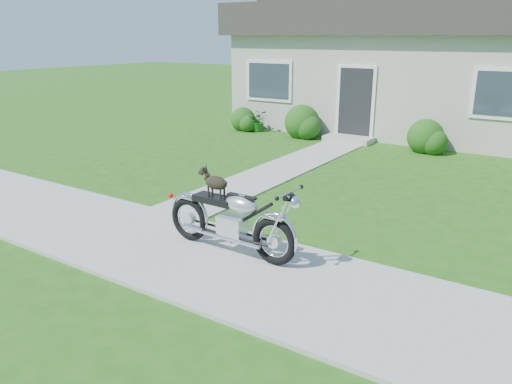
{
  "coord_description": "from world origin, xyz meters",
  "views": [
    {
      "loc": [
        4.19,
        -4.95,
        2.99
      ],
      "look_at": [
        0.27,
        1.0,
        0.75
      ],
      "focal_mm": 35.0,
      "sensor_mm": 36.0,
      "label": 1
    }
  ],
  "objects_px": {
    "potted_plant_left": "(259,121)",
    "house": "(438,63)",
    "potted_plant_right": "(430,139)",
    "motorcycle_with_dog": "(231,218)"
  },
  "relations": [
    {
      "from": "potted_plant_left",
      "to": "house",
      "type": "bearing_deg",
      "value": 36.77
    },
    {
      "from": "potted_plant_right",
      "to": "motorcycle_with_dog",
      "type": "bearing_deg",
      "value": -93.75
    },
    {
      "from": "potted_plant_left",
      "to": "motorcycle_with_dog",
      "type": "xyz_separation_m",
      "value": [
        4.92,
        -8.24,
        0.2
      ]
    },
    {
      "from": "house",
      "to": "potted_plant_right",
      "type": "distance_m",
      "value": 3.98
    },
    {
      "from": "potted_plant_right",
      "to": "motorcycle_with_dog",
      "type": "height_order",
      "value": "motorcycle_with_dog"
    },
    {
      "from": "potted_plant_left",
      "to": "potted_plant_right",
      "type": "height_order",
      "value": "potted_plant_left"
    },
    {
      "from": "house",
      "to": "motorcycle_with_dog",
      "type": "bearing_deg",
      "value": -88.49
    },
    {
      "from": "potted_plant_left",
      "to": "potted_plant_right",
      "type": "xyz_separation_m",
      "value": [
        5.46,
        0.0,
        -0.0
      ]
    },
    {
      "from": "potted_plant_left",
      "to": "motorcycle_with_dog",
      "type": "height_order",
      "value": "motorcycle_with_dog"
    },
    {
      "from": "house",
      "to": "potted_plant_right",
      "type": "bearing_deg",
      "value": -76.2
    }
  ]
}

